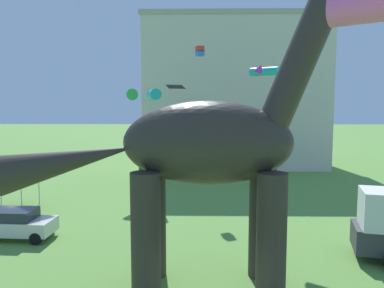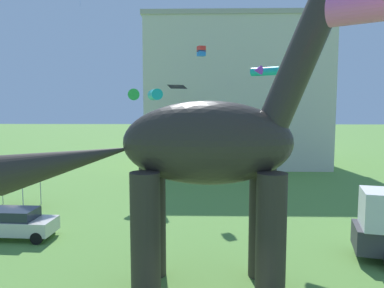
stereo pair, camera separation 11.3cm
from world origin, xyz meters
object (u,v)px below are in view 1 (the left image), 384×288
parked_sedan_left (13,223)px  festival_canopy_tent (9,172)px  kite_far_left (200,51)px  dinosaur_sculpture (206,143)px  kite_mid_center (149,95)px  kite_far_right (175,87)px  kite_near_high (263,71)px

parked_sedan_left → festival_canopy_tent: festival_canopy_tent is taller
parked_sedan_left → kite_far_left: (9.74, 11.22, 10.24)m
festival_canopy_tent → kite_far_left: 16.18m
dinosaur_sculpture → kite_mid_center: bearing=96.7°
kite_mid_center → kite_far_right: 5.19m
dinosaur_sculpture → kite_far_right: dinosaur_sculpture is taller
festival_canopy_tent → kite_mid_center: 11.79m
kite_mid_center → kite_far_right: bearing=68.8°
parked_sedan_left → kite_mid_center: kite_mid_center is taller
parked_sedan_left → festival_canopy_tent: (-2.79, 5.51, 1.74)m
festival_canopy_tent → dinosaur_sculpture: bearing=-40.0°
festival_canopy_tent → kite_mid_center: kite_mid_center is taller
kite_mid_center → kite_far_left: size_ratio=4.27×
dinosaur_sculpture → kite_near_high: bearing=60.2°
dinosaur_sculpture → kite_mid_center: dinosaur_sculpture is taller
kite_far_left → parked_sedan_left: bearing=-131.0°
dinosaur_sculpture → festival_canopy_tent: size_ratio=4.89×
kite_far_left → kite_mid_center: bearing=170.5°
kite_far_left → kite_far_right: kite_far_left is taller
kite_far_left → kite_near_high: kite_far_left is taller
kite_far_left → kite_far_right: (-2.24, 5.46, -2.50)m
kite_mid_center → kite_near_high: kite_near_high is taller
parked_sedan_left → festival_canopy_tent: size_ratio=1.36×
kite_near_high → festival_canopy_tent: bearing=170.8°
parked_sedan_left → kite_far_right: size_ratio=2.21×
parked_sedan_left → festival_canopy_tent: 6.42m
dinosaur_sculpture → festival_canopy_tent: dinosaur_sculpture is taller
kite_far_left → festival_canopy_tent: bearing=-155.5°
parked_sedan_left → kite_near_high: size_ratio=2.39×
dinosaur_sculpture → festival_canopy_tent: bearing=132.6°
dinosaur_sculpture → kite_far_right: size_ratio=7.93×
kite_mid_center → kite_far_left: 5.32m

